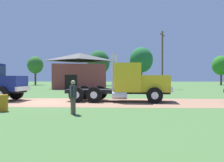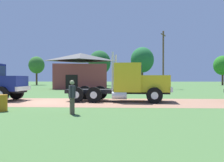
% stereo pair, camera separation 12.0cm
% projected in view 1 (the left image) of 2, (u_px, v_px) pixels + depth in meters
% --- Properties ---
extents(ground_plane, '(200.00, 200.00, 0.00)m').
position_uv_depth(ground_plane, '(48.00, 102.00, 16.23)').
color(ground_plane, '#466C37').
extents(dirt_track, '(120.00, 5.92, 0.01)m').
position_uv_depth(dirt_track, '(48.00, 102.00, 16.23)').
color(dirt_track, '#9B7057').
rests_on(dirt_track, ground_plane).
extents(truck_foreground_white, '(7.69, 3.19, 3.50)m').
position_uv_depth(truck_foreground_white, '(131.00, 83.00, 16.61)').
color(truck_foreground_white, black).
rests_on(truck_foreground_white, ground_plane).
extents(visitor_standing_near, '(0.40, 0.61, 1.59)m').
position_uv_depth(visitor_standing_near, '(73.00, 96.00, 10.70)').
color(visitor_standing_near, '#2D2D33').
rests_on(visitor_standing_near, ground_plane).
extents(steel_barrel, '(0.59, 0.59, 0.84)m').
position_uv_depth(steel_barrel, '(2.00, 103.00, 11.65)').
color(steel_barrel, '#B27214').
rests_on(steel_barrel, ground_plane).
extents(shed_building, '(9.33, 7.96, 5.80)m').
position_uv_depth(shed_building, '(80.00, 71.00, 37.38)').
color(shed_building, brown).
rests_on(shed_building, ground_plane).
extents(utility_pole_near, '(1.11, 2.03, 9.22)m').
position_uv_depth(utility_pole_near, '(162.00, 58.00, 36.64)').
color(utility_pole_near, brown).
rests_on(utility_pole_near, ground_plane).
extents(tree_left, '(3.88, 3.88, 7.13)m').
position_uv_depth(tree_left, '(35.00, 65.00, 57.16)').
color(tree_left, '#513823').
rests_on(tree_left, ground_plane).
extents(tree_mid, '(5.08, 5.08, 8.01)m').
position_uv_depth(tree_mid, '(99.00, 63.00, 52.37)').
color(tree_mid, '#513823').
rests_on(tree_mid, ground_plane).
extents(tree_right, '(4.79, 4.79, 8.14)m').
position_uv_depth(tree_right, '(141.00, 60.00, 47.72)').
color(tree_right, '#513823').
rests_on(tree_right, ground_plane).
extents(tree_far_right, '(4.33, 4.33, 7.24)m').
position_uv_depth(tree_far_right, '(221.00, 65.00, 56.45)').
color(tree_far_right, '#513823').
rests_on(tree_far_right, ground_plane).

